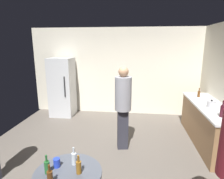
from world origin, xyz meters
TOP-DOWN VIEW (x-y plane):
  - ground_plane at (0.00, 0.00)m, footprint 5.20×5.20m
  - wall_back at (0.00, 2.63)m, footprint 5.32×0.06m
  - refrigerator at (-1.60, 2.20)m, footprint 0.70×0.68m
  - kitchen_counter at (2.28, 0.87)m, footprint 0.64×2.23m
  - kettle at (2.23, 0.69)m, footprint 0.24×0.17m
  - wine_bottle_on_counter at (2.22, 0.16)m, footprint 0.08×0.08m
  - beer_bottle_on_counter at (2.24, 1.52)m, footprint 0.06×0.06m
  - beer_bottle_amber at (0.01, -1.47)m, footprint 0.06×0.06m
  - beer_bottle_brown at (-0.25, -1.67)m, footprint 0.06×0.06m
  - beer_bottle_green at (-0.36, -1.51)m, footprint 0.06×0.06m
  - beer_bottle_clear at (-0.10, -1.31)m, footprint 0.06×0.06m
  - plastic_cup_blue at (-0.29, -1.38)m, footprint 0.08×0.08m
  - person_in_gray_shirt at (0.40, 0.41)m, footprint 0.39×0.39m

SIDE VIEW (x-z plane):
  - ground_plane at x=0.00m, z-range -0.10..0.00m
  - kitchen_counter at x=2.28m, z-range 0.00..0.90m
  - plastic_cup_blue at x=-0.29m, z-range 0.73..0.85m
  - beer_bottle_amber at x=0.01m, z-range 0.70..0.93m
  - beer_bottle_brown at x=-0.25m, z-range 0.70..0.93m
  - beer_bottle_green at x=-0.36m, z-range 0.70..0.93m
  - beer_bottle_clear at x=-0.10m, z-range 0.70..0.93m
  - refrigerator at x=-1.60m, z-range 0.00..1.80m
  - kettle at x=2.23m, z-range 0.88..1.06m
  - beer_bottle_on_counter at x=2.24m, z-range 0.87..1.10m
  - wine_bottle_on_counter at x=2.22m, z-range 0.86..1.17m
  - person_in_gray_shirt at x=0.40m, z-range 0.16..1.92m
  - wall_back at x=0.00m, z-range 0.00..2.70m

